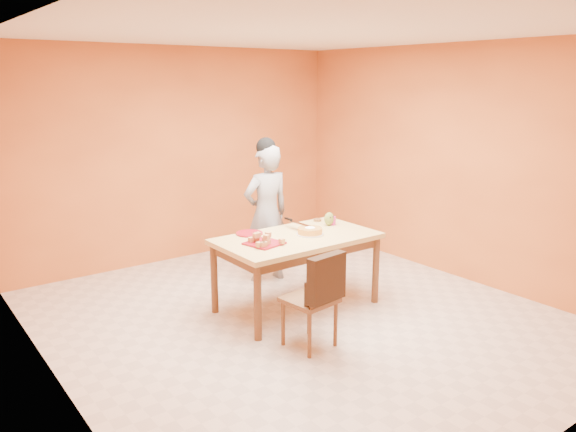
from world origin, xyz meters
TOP-DOWN VIEW (x-y plane):
  - floor at (0.00, 0.00)m, footprint 5.00×5.00m
  - ceiling at (0.00, 0.00)m, footprint 5.00×5.00m
  - wall_back at (0.00, 2.50)m, footprint 4.50×0.00m
  - wall_left at (-2.25, 0.00)m, footprint 0.00×5.00m
  - wall_right at (2.25, 0.00)m, footprint 0.00×5.00m
  - dining_table at (0.14, 0.24)m, footprint 1.60×0.90m
  - dining_chair at (-0.30, -0.52)m, footprint 0.45×0.51m
  - pastry_pile at (-0.29, 0.21)m, footprint 0.28×0.28m
  - person at (0.36, 1.10)m, footprint 0.59×0.40m
  - pastry_platter at (-0.29, 0.21)m, footprint 0.37×0.37m
  - red_dinner_plate at (-0.20, 0.59)m, footprint 0.30×0.30m
  - white_cake_plate at (0.28, 0.21)m, footprint 0.30×0.30m
  - sponge_cake at (0.28, 0.21)m, footprint 0.32×0.32m
  - cake_server at (0.29, 0.39)m, footprint 0.07×0.29m
  - egg_ornament at (0.68, 0.38)m, footprint 0.14×0.12m
  - magenta_glass at (0.73, 0.37)m, footprint 0.08×0.08m
  - checker_tin at (0.69, 0.59)m, footprint 0.10×0.10m

SIDE VIEW (x-z plane):
  - floor at x=0.00m, z-range 0.00..0.00m
  - dining_chair at x=-0.30m, z-range 0.02..0.90m
  - dining_table at x=0.14m, z-range 0.29..1.05m
  - white_cake_plate at x=0.28m, z-range 0.76..0.77m
  - red_dinner_plate at x=-0.20m, z-range 0.76..0.78m
  - pastry_platter at x=-0.29m, z-range 0.76..0.78m
  - checker_tin at x=0.69m, z-range 0.76..0.79m
  - person at x=0.36m, z-range 0.00..1.59m
  - sponge_cake at x=0.28m, z-range 0.77..0.83m
  - magenta_glass at x=0.73m, z-range 0.76..0.85m
  - pastry_pile at x=-0.29m, z-range 0.78..0.87m
  - egg_ornament at x=0.68m, z-range 0.76..0.90m
  - cake_server at x=0.29m, z-range 0.83..0.84m
  - wall_back at x=0.00m, z-range -0.90..3.60m
  - wall_left at x=-2.25m, z-range -1.15..3.85m
  - wall_right at x=2.25m, z-range -1.15..3.85m
  - ceiling at x=0.00m, z-range 2.70..2.70m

